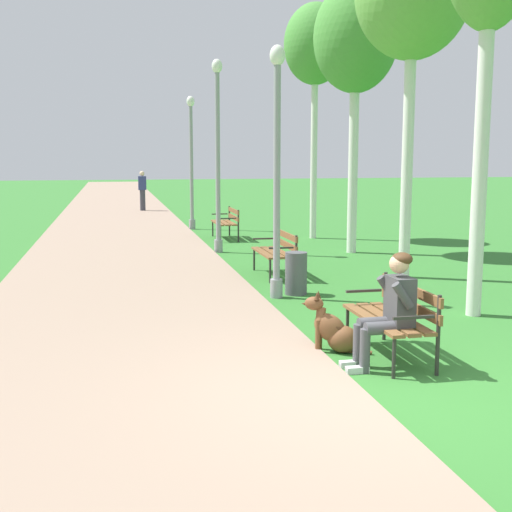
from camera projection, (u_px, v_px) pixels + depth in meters
The scene contains 14 objects.
ground_plane at pixel (386, 395), 6.35m from camera, with size 120.00×120.00×0.00m, color #33752D.
paved_path at pixel (116, 208), 29.06m from camera, with size 4.28×60.00×0.04m, color gray.
park_bench_near at pixel (394, 313), 7.47m from camera, with size 0.55×1.50×0.85m.
park_bench_mid at pixel (277, 249), 12.59m from camera, with size 0.55×1.50×0.85m.
park_bench_far at pixel (227, 220), 18.22m from camera, with size 0.55×1.50×0.85m.
person_seated_on_near_bench at pixel (390, 306), 7.06m from camera, with size 0.74×0.49×1.25m.
dog_brown at pixel (334, 330), 7.71m from camera, with size 0.76×0.49×0.71m.
lamp_post_near at pixel (277, 170), 10.41m from camera, with size 0.24×0.24×3.93m.
lamp_post_mid at pixel (218, 154), 15.42m from camera, with size 0.24×0.24×4.43m.
lamp_post_far at pixel (191, 161), 20.44m from camera, with size 0.24×0.24×4.05m.
birch_tree_fourth at pixel (356, 40), 15.01m from camera, with size 1.91×2.01×6.14m.
birch_tree_fifth at pixel (315, 46), 17.72m from camera, with size 1.67×1.82×6.27m.
litter_bin at pixel (296, 273), 10.92m from camera, with size 0.36×0.36×0.70m, color #515156.
pedestrian_distant at pixel (142, 191), 27.28m from camera, with size 0.32×0.22×1.65m.
Camera 1 is at (-2.49, -5.68, 2.25)m, focal length 46.80 mm.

